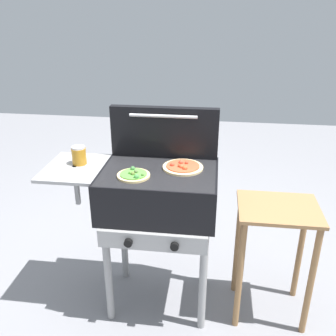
{
  "coord_description": "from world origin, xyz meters",
  "views": [
    {
      "loc": [
        0.29,
        -1.85,
        1.74
      ],
      "look_at": [
        0.05,
        0.0,
        0.92
      ],
      "focal_mm": 40.21,
      "sensor_mm": 36.0,
      "label": 1
    }
  ],
  "objects": [
    {
      "name": "ground_plane",
      "position": [
        0.0,
        0.0,
        0.0
      ],
      "size": [
        8.0,
        8.0,
        0.0
      ],
      "primitive_type": "plane",
      "color": "gray"
    },
    {
      "name": "grill",
      "position": [
        -0.01,
        -0.0,
        0.76
      ],
      "size": [
        0.96,
        0.53,
        0.9
      ],
      "color": "black",
      "rests_on": "ground_plane"
    },
    {
      "name": "grill_lid_open",
      "position": [
        0.0,
        0.21,
        1.05
      ],
      "size": [
        0.63,
        0.08,
        0.3
      ],
      "color": "black",
      "rests_on": "grill"
    },
    {
      "name": "pizza_veggie",
      "position": [
        -0.12,
        -0.09,
        0.91
      ],
      "size": [
        0.17,
        0.17,
        0.04
      ],
      "color": "#E0C17F",
      "rests_on": "grill"
    },
    {
      "name": "pizza_pepperoni",
      "position": [
        0.13,
        0.05,
        0.91
      ],
      "size": [
        0.22,
        0.22,
        0.04
      ],
      "color": "beige",
      "rests_on": "grill"
    },
    {
      "name": "sauce_jar",
      "position": [
        -0.46,
        0.04,
        0.95
      ],
      "size": [
        0.08,
        0.08,
        0.1
      ],
      "color": "#B77A1E",
      "rests_on": "grill"
    },
    {
      "name": "prep_table",
      "position": [
        0.66,
        0.0,
        0.52
      ],
      "size": [
        0.44,
        0.36,
        0.72
      ],
      "color": "olive",
      "rests_on": "ground_plane"
    }
  ]
}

